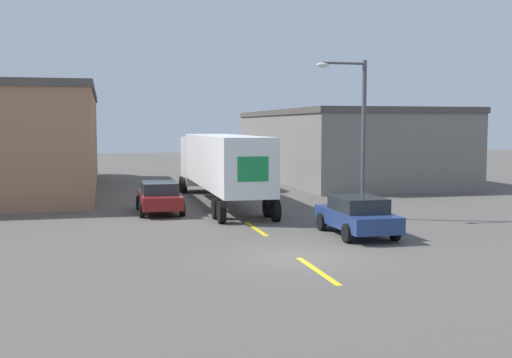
# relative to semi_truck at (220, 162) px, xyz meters

# --- Properties ---
(ground_plane) EXTENTS (160.00, 160.00, 0.00)m
(ground_plane) POSITION_rel_semi_truck_xyz_m (-0.07, -14.64, -2.28)
(ground_plane) COLOR #56514C
(road_centerline) EXTENTS (0.20, 19.29, 0.01)m
(road_centerline) POSITION_rel_semi_truck_xyz_m (-0.07, -8.80, -2.27)
(road_centerline) COLOR yellow
(road_centerline) RESTS_ON ground_plane
(warehouse_left) EXTENTS (11.98, 23.45, 6.50)m
(warehouse_left) POSITION_rel_semi_truck_xyz_m (-12.53, 9.89, 0.98)
(warehouse_left) COLOR #9E7051
(warehouse_left) RESTS_ON ground_plane
(warehouse_right) EXTENTS (11.27, 22.90, 5.39)m
(warehouse_right) POSITION_rel_semi_truck_xyz_m (12.02, 13.32, 0.42)
(warehouse_right) COLOR slate
(warehouse_right) RESTS_ON ground_plane
(semi_truck) EXTENTS (2.77, 15.76, 3.72)m
(semi_truck) POSITION_rel_semi_truck_xyz_m (0.00, 0.00, 0.00)
(semi_truck) COLOR silver
(semi_truck) RESTS_ON ground_plane
(parked_car_left_far) EXTENTS (2.08, 4.54, 1.51)m
(parked_car_left_far) POSITION_rel_semi_truck_xyz_m (-3.50, -3.09, -1.48)
(parked_car_left_far) COLOR maroon
(parked_car_left_far) RESTS_ON ground_plane
(parked_car_right_far) EXTENTS (2.08, 4.54, 1.51)m
(parked_car_right_far) POSITION_rel_semi_truck_xyz_m (3.36, 6.79, -1.48)
(parked_car_right_far) COLOR silver
(parked_car_right_far) RESTS_ON ground_plane
(parked_car_right_near) EXTENTS (2.08, 4.54, 1.51)m
(parked_car_right_near) POSITION_rel_semi_truck_xyz_m (3.36, -11.25, -1.48)
(parked_car_right_near) COLOR navy
(parked_car_right_near) RESTS_ON ground_plane
(street_lamp) EXTENTS (2.36, 0.32, 7.12)m
(street_lamp) POSITION_rel_semi_truck_xyz_m (5.01, -7.18, 1.89)
(street_lamp) COLOR #4C4C51
(street_lamp) RESTS_ON ground_plane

